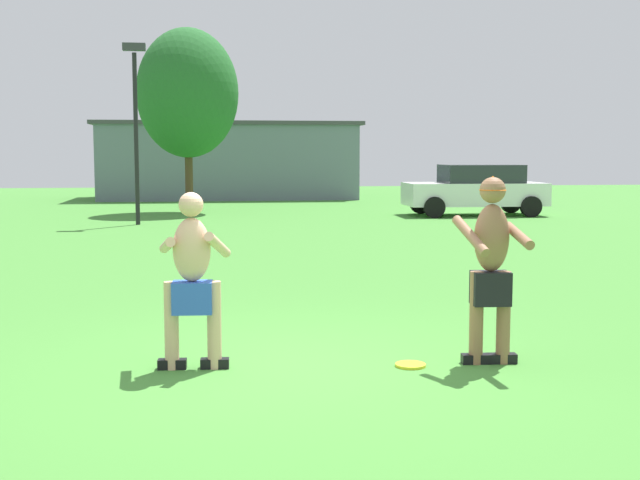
{
  "coord_description": "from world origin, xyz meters",
  "views": [
    {
      "loc": [
        -0.69,
        -7.49,
        1.98
      ],
      "look_at": [
        0.52,
        1.62,
        1.01
      ],
      "focal_mm": 46.85,
      "sensor_mm": 36.0,
      "label": 1
    }
  ],
  "objects_px": {
    "player_in_blue": "(192,277)",
    "frisbee": "(410,365)",
    "lamp_post": "(136,112)",
    "car_white_mid_lot": "(476,189)",
    "tree_right_field": "(188,93)",
    "player_with_cap": "(491,261)"
  },
  "relations": [
    {
      "from": "player_in_blue",
      "to": "frisbee",
      "type": "relative_size",
      "value": 5.69
    },
    {
      "from": "player_in_blue",
      "to": "lamp_post",
      "type": "bearing_deg",
      "value": 96.53
    },
    {
      "from": "car_white_mid_lot",
      "to": "tree_right_field",
      "type": "distance_m",
      "value": 9.71
    },
    {
      "from": "car_white_mid_lot",
      "to": "tree_right_field",
      "type": "bearing_deg",
      "value": 165.08
    },
    {
      "from": "car_white_mid_lot",
      "to": "lamp_post",
      "type": "distance_m",
      "value": 10.64
    },
    {
      "from": "lamp_post",
      "to": "player_in_blue",
      "type": "bearing_deg",
      "value": -83.47
    },
    {
      "from": "car_white_mid_lot",
      "to": "tree_right_field",
      "type": "relative_size",
      "value": 0.73
    },
    {
      "from": "tree_right_field",
      "to": "player_with_cap",
      "type": "bearing_deg",
      "value": -80.88
    },
    {
      "from": "frisbee",
      "to": "player_in_blue",
      "type": "bearing_deg",
      "value": 174.39
    },
    {
      "from": "player_with_cap",
      "to": "tree_right_field",
      "type": "height_order",
      "value": "tree_right_field"
    },
    {
      "from": "tree_right_field",
      "to": "frisbee",
      "type": "bearing_deg",
      "value": -82.99
    },
    {
      "from": "car_white_mid_lot",
      "to": "lamp_post",
      "type": "height_order",
      "value": "lamp_post"
    },
    {
      "from": "player_in_blue",
      "to": "tree_right_field",
      "type": "relative_size",
      "value": 0.27
    },
    {
      "from": "player_with_cap",
      "to": "car_white_mid_lot",
      "type": "distance_m",
      "value": 18.68
    },
    {
      "from": "player_in_blue",
      "to": "tree_right_field",
      "type": "xyz_separation_m",
      "value": [
        -0.49,
        19.98,
        3.01
      ]
    },
    {
      "from": "player_in_blue",
      "to": "car_white_mid_lot",
      "type": "bearing_deg",
      "value": 64.42
    },
    {
      "from": "player_in_blue",
      "to": "tree_right_field",
      "type": "height_order",
      "value": "tree_right_field"
    },
    {
      "from": "player_with_cap",
      "to": "frisbee",
      "type": "height_order",
      "value": "player_with_cap"
    },
    {
      "from": "player_with_cap",
      "to": "car_white_mid_lot",
      "type": "height_order",
      "value": "player_with_cap"
    },
    {
      "from": "lamp_post",
      "to": "tree_right_field",
      "type": "xyz_separation_m",
      "value": [
        1.29,
        4.43,
        0.81
      ]
    },
    {
      "from": "player_in_blue",
      "to": "car_white_mid_lot",
      "type": "height_order",
      "value": "player_in_blue"
    },
    {
      "from": "car_white_mid_lot",
      "to": "frisbee",
      "type": "bearing_deg",
      "value": -109.87
    }
  ]
}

